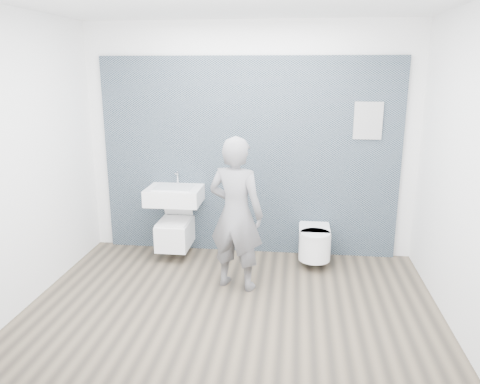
# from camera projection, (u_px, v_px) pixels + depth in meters

# --- Properties ---
(ground) EXTENTS (4.00, 4.00, 0.00)m
(ground) POSITION_uv_depth(u_px,v_px,m) (233.00, 306.00, 4.59)
(ground) COLOR brown
(ground) RESTS_ON ground
(room_shell) EXTENTS (4.00, 4.00, 4.00)m
(room_shell) POSITION_uv_depth(u_px,v_px,m) (232.00, 129.00, 4.14)
(room_shell) COLOR white
(room_shell) RESTS_ON ground
(tile_wall) EXTENTS (3.60, 0.06, 2.40)m
(tile_wall) POSITION_uv_depth(u_px,v_px,m) (248.00, 250.00, 6.00)
(tile_wall) COLOR black
(tile_wall) RESTS_ON ground
(washbasin) EXTENTS (0.65, 0.49, 0.49)m
(washbasin) POSITION_uv_depth(u_px,v_px,m) (174.00, 195.00, 5.64)
(washbasin) COLOR white
(washbasin) RESTS_ON ground
(toilet_square) EXTENTS (0.38, 0.55, 0.71)m
(toilet_square) POSITION_uv_depth(u_px,v_px,m) (175.00, 232.00, 5.73)
(toilet_square) COLOR white
(toilet_square) RESTS_ON ground
(toilet_rounded) EXTENTS (0.37, 0.62, 0.33)m
(toilet_rounded) POSITION_uv_depth(u_px,v_px,m) (314.00, 242.00, 5.51)
(toilet_rounded) COLOR white
(toilet_rounded) RESTS_ON ground
(info_placard) EXTENTS (0.32, 0.03, 0.43)m
(info_placard) POSITION_uv_depth(u_px,v_px,m) (359.00, 256.00, 5.79)
(info_placard) COLOR silver
(info_placard) RESTS_ON ground
(visitor) EXTENTS (0.67, 0.53, 1.62)m
(visitor) POSITION_uv_depth(u_px,v_px,m) (236.00, 214.00, 4.80)
(visitor) COLOR slate
(visitor) RESTS_ON ground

